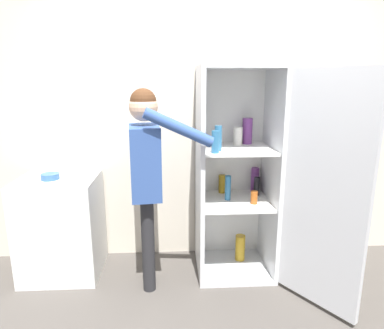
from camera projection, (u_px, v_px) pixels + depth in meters
name	position (u px, v px, depth m)	size (l,w,h in m)	color
ground_plane	(213.00, 312.00, 2.56)	(12.00, 12.00, 0.00)	#4C4742
wall_back	(203.00, 126.00, 3.21)	(7.00, 0.06, 2.55)	beige
refrigerator	(252.00, 176.00, 2.89)	(1.07, 1.18, 1.81)	silver
person	(146.00, 165.00, 2.68)	(0.66, 0.53, 1.63)	#262628
counter	(61.00, 226.00, 3.00)	(0.65, 0.58, 0.88)	white
bowl	(50.00, 176.00, 2.85)	(0.15, 0.15, 0.05)	#335B8E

